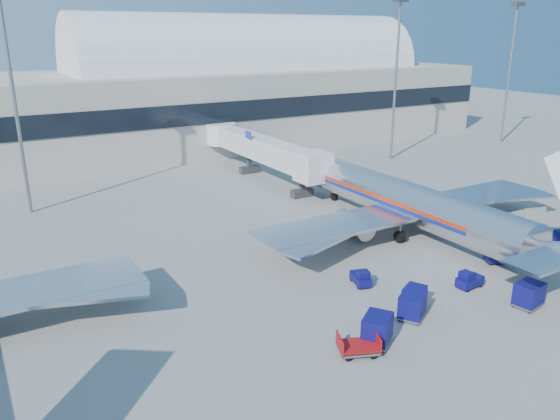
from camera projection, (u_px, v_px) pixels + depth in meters
ground at (359, 274)px, 42.82m from camera, size 260.00×260.00×0.00m
terminal at (46, 108)px, 79.51m from camera, size 170.00×28.15×21.00m
airliner_main at (415, 204)px, 50.45m from camera, size 32.00×37.26×12.07m
jetbridge_near at (257, 147)px, 70.43m from camera, size 4.40×27.50×6.25m
mast_west at (10, 68)px, 52.95m from camera, size 2.00×1.20×22.60m
mast_east at (397, 56)px, 77.29m from camera, size 2.00×1.20×22.60m
mast_far_east at (512, 53)px, 89.47m from camera, size 2.00×1.20×22.60m
barrier_near at (492, 222)px, 53.08m from camera, size 3.00×0.55×0.90m
barrier_mid at (514, 217)px, 54.68m from camera, size 3.00×0.55×0.90m
barrier_far at (535, 212)px, 56.29m from camera, size 3.00×0.55×0.90m
tug_lead at (469, 280)px, 40.43m from camera, size 2.13×1.13×1.36m
tug_right at (498, 255)px, 44.74m from camera, size 2.49×2.07×1.46m
tug_left at (361, 278)px, 40.83m from camera, size 1.51×2.20×1.31m
cart_train_a at (414, 297)px, 37.34m from camera, size 2.20×2.02×1.56m
cart_train_b at (412, 305)px, 36.01m from camera, size 2.52×2.36×1.77m
cart_train_c at (377, 329)px, 33.08m from camera, size 2.63×2.51×1.85m
cart_solo_near at (529, 294)px, 37.50m from camera, size 2.23×1.84×1.77m
cart_open_red at (358, 347)px, 32.11m from camera, size 2.81×2.43×0.63m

